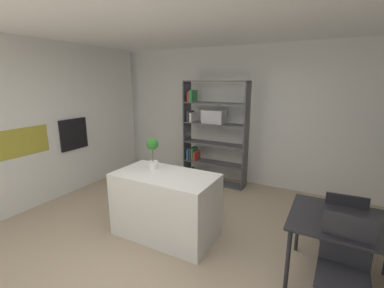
{
  "coord_description": "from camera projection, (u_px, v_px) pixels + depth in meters",
  "views": [
    {
      "loc": [
        1.73,
        -2.52,
        2.12
      ],
      "look_at": [
        -0.19,
        1.04,
        1.14
      ],
      "focal_mm": 24.86,
      "sensor_mm": 36.0,
      "label": 1
    }
  ],
  "objects": [
    {
      "name": "tall_cabinet_run_left",
      "position": [
        19.0,
        124.0,
        4.49
      ],
      "size": [
        0.67,
        5.0,
        2.78
      ],
      "primitive_type": "cube",
      "color": "silver",
      "rests_on": "ground_plane"
    },
    {
      "name": "ground_plane",
      "position": [
        167.0,
        247.0,
        3.45
      ],
      "size": [
        9.21,
        9.21,
        0.0
      ],
      "primitive_type": "plane",
      "color": "tan"
    },
    {
      "name": "kitchen_island",
      "position": [
        166.0,
        205.0,
        3.65
      ],
      "size": [
        1.38,
        0.76,
        0.89
      ],
      "primitive_type": "cube",
      "color": "silver",
      "rests_on": "ground_plane"
    },
    {
      "name": "ceiling_slab",
      "position": [
        161.0,
        12.0,
        2.79
      ],
      "size": [
        6.7,
        5.56,
        0.06
      ],
      "color": "white",
      "rests_on": "ground_plane"
    },
    {
      "name": "dining_table",
      "position": [
        344.0,
        227.0,
        2.7
      ],
      "size": [
        1.05,
        0.89,
        0.74
      ],
      "color": "#232328",
      "rests_on": "ground_plane"
    },
    {
      "name": "cabinet_niche_splashback",
      "position": [
        12.0,
        144.0,
        4.1
      ],
      "size": [
        0.01,
        1.17,
        0.45
      ],
      "color": "#9E932D",
      "rests_on": "ground_plane"
    },
    {
      "name": "open_bookshelf",
      "position": [
        211.0,
        130.0,
        5.42
      ],
      "size": [
        1.32,
        0.33,
        2.11
      ],
      "color": "#4C4C51",
      "rests_on": "ground_plane"
    },
    {
      "name": "potted_plant_on_island",
      "position": [
        153.0,
        150.0,
        3.72
      ],
      "size": [
        0.17,
        0.17,
        0.44
      ],
      "color": "white",
      "rests_on": "kitchen_island"
    },
    {
      "name": "dining_chair_far",
      "position": [
        343.0,
        218.0,
        3.13
      ],
      "size": [
        0.46,
        0.48,
        0.87
      ],
      "rotation": [
        0.0,
        0.0,
        3.2
      ],
      "color": "#232328",
      "rests_on": "ground_plane"
    },
    {
      "name": "built_in_oven",
      "position": [
        74.0,
        134.0,
        5.04
      ],
      "size": [
        0.06,
        0.57,
        0.58
      ],
      "color": "black",
      "rests_on": "ground_plane"
    },
    {
      "name": "dining_chair_near",
      "position": [
        344.0,
        262.0,
        2.32
      ],
      "size": [
        0.43,
        0.45,
        0.97
      ],
      "rotation": [
        0.0,
        0.0,
        -0.03
      ],
      "color": "#232328",
      "rests_on": "ground_plane"
    },
    {
      "name": "back_partition",
      "position": [
        240.0,
        116.0,
        5.47
      ],
      "size": [
        6.7,
        0.06,
        2.78
      ],
      "primitive_type": "cube",
      "color": "silver",
      "rests_on": "ground_plane"
    }
  ]
}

